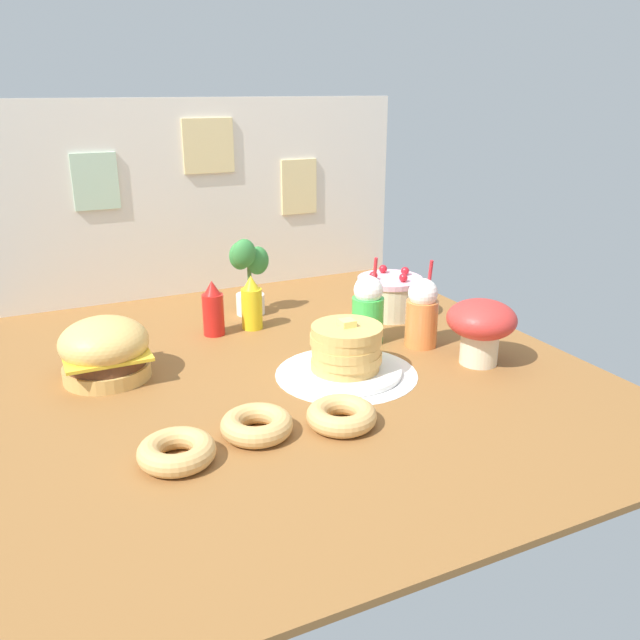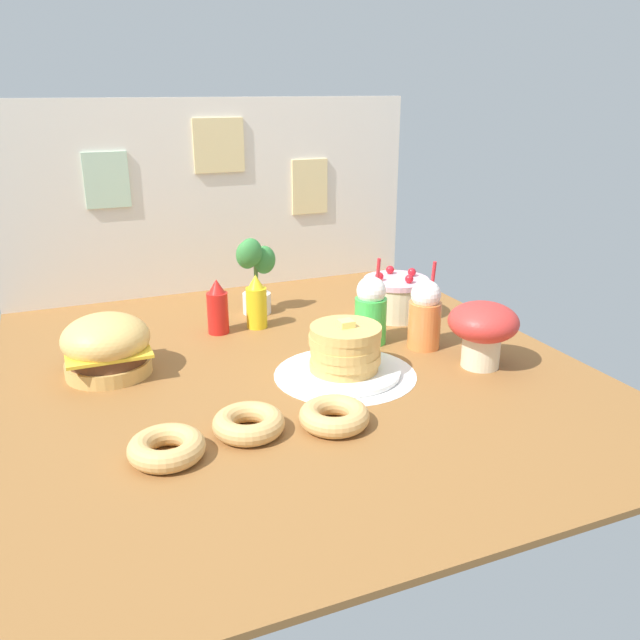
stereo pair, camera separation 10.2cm
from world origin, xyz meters
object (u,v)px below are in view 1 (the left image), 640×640
object	(u,v)px
burger	(105,350)
potted_plant	(249,274)
pancake_stack	(346,352)
layer_cake	(389,296)
mustard_bottle	(252,304)
donut_chocolate	(257,424)
mushroom_stool	(481,325)
donut_pink_glaze	(177,451)
orange_float_cup	(422,313)
ketchup_bottle	(213,310)
cream_soda_cup	(368,310)
donut_vanilla	(342,415)

from	to	relation	value
burger	potted_plant	distance (m)	0.78
pancake_stack	potted_plant	size ratio (longest dim) A/B	1.11
pancake_stack	layer_cake	world-z (taller)	layer_cake
mustard_bottle	donut_chocolate	bearing A→B (deg)	-109.19
layer_cake	mushroom_stool	xyz separation A→B (m)	(0.01, -0.58, 0.06)
donut_pink_glaze	orange_float_cup	bearing A→B (deg)	21.86
potted_plant	mustard_bottle	bearing A→B (deg)	-106.57
pancake_stack	orange_float_cup	distance (m)	0.40
layer_cake	donut_pink_glaze	distance (m)	1.34
ketchup_bottle	mushroom_stool	xyz separation A→B (m)	(0.76, -0.68, 0.04)
cream_soda_cup	potted_plant	xyz separation A→B (m)	(-0.29, 0.50, 0.05)
burger	pancake_stack	distance (m)	0.80
layer_cake	potted_plant	xyz separation A→B (m)	(-0.53, 0.27, 0.09)
ketchup_bottle	mustard_bottle	size ratio (longest dim) A/B	1.00
ketchup_bottle	donut_pink_glaze	world-z (taller)	ketchup_bottle
layer_cake	ketchup_bottle	xyz separation A→B (m)	(-0.74, 0.09, 0.02)
cream_soda_cup	donut_vanilla	xyz separation A→B (m)	(-0.39, -0.54, -0.10)
orange_float_cup	donut_vanilla	xyz separation A→B (m)	(-0.55, -0.42, -0.10)
burger	donut_chocolate	size ratio (longest dim) A/B	1.43
donut_pink_glaze	donut_chocolate	distance (m)	0.24
layer_cake	donut_vanilla	distance (m)	1.00
pancake_stack	donut_vanilla	distance (m)	0.36
donut_chocolate	donut_vanilla	world-z (taller)	same
cream_soda_cup	donut_chocolate	size ratio (longest dim) A/B	1.61
pancake_stack	mushroom_stool	distance (m)	0.48
mustard_bottle	potted_plant	world-z (taller)	potted_plant
donut_chocolate	donut_vanilla	size ratio (longest dim) A/B	1.00
mustard_bottle	potted_plant	xyz separation A→B (m)	(0.05, 0.17, 0.08)
orange_float_cup	donut_chocolate	distance (m)	0.88
mustard_bottle	mushroom_stool	bearing A→B (deg)	-48.63
donut_vanilla	mushroom_stool	xyz separation A→B (m)	(0.64, 0.19, 0.11)
layer_cake	potted_plant	distance (m)	0.60
mustard_bottle	cream_soda_cup	world-z (taller)	cream_soda_cup
mushroom_stool	layer_cake	bearing A→B (deg)	91.40
burger	donut_pink_glaze	bearing A→B (deg)	-82.50
ketchup_bottle	mushroom_stool	size ratio (longest dim) A/B	0.91
donut_vanilla	mushroom_stool	world-z (taller)	mushroom_stool
donut_pink_glaze	donut_vanilla	xyz separation A→B (m)	(0.48, -0.01, 0.00)
mustard_bottle	potted_plant	size ratio (longest dim) A/B	0.66
donut_chocolate	layer_cake	bearing A→B (deg)	39.77
donut_pink_glaze	cream_soda_cup	bearing A→B (deg)	31.59
mustard_bottle	donut_pink_glaze	size ratio (longest dim) A/B	1.08
burger	mushroom_stool	distance (m)	1.28
mustard_bottle	mushroom_stool	world-z (taller)	mushroom_stool
orange_float_cup	donut_pink_glaze	distance (m)	1.11
donut_pink_glaze	mushroom_stool	xyz separation A→B (m)	(1.12, 0.18, 0.11)
ketchup_bottle	mustard_bottle	distance (m)	0.16
donut_vanilla	mushroom_stool	bearing A→B (deg)	16.74
burger	donut_vanilla	distance (m)	0.84
cream_soda_cup	layer_cake	bearing A→B (deg)	44.38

